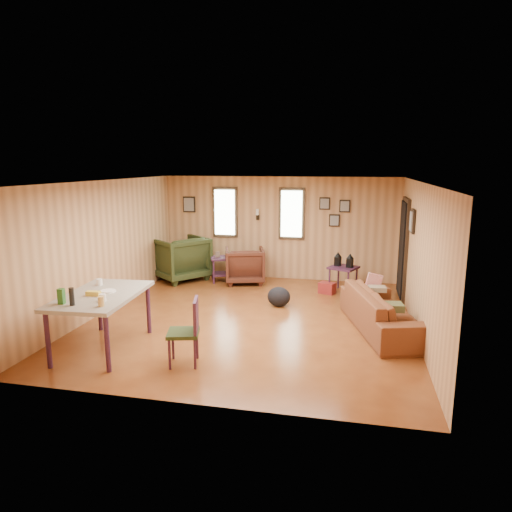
# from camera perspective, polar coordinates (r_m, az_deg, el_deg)

# --- Properties ---
(room) EXTENTS (5.54, 6.04, 2.44)m
(room) POSITION_cam_1_polar(r_m,az_deg,el_deg) (8.06, 0.99, 0.86)
(room) COLOR brown
(room) RESTS_ON ground
(sofa) EXTENTS (1.26, 2.36, 0.88)m
(sofa) POSITION_cam_1_polar(r_m,az_deg,el_deg) (7.76, 15.78, -5.82)
(sofa) COLOR brown
(sofa) RESTS_ON ground
(recliner_brown) EXTENTS (1.06, 1.02, 0.89)m
(recliner_brown) POSITION_cam_1_polar(r_m,az_deg,el_deg) (10.42, -1.43, -0.96)
(recliner_brown) COLOR #452014
(recliner_brown) RESTS_ON ground
(recliner_green) EXTENTS (1.48, 1.49, 1.12)m
(recliner_green) POSITION_cam_1_polar(r_m,az_deg,el_deg) (10.82, -9.44, -0.02)
(recliner_green) COLOR #293417
(recliner_green) RESTS_ON ground
(end_table) EXTENTS (0.70, 0.67, 0.71)m
(end_table) POSITION_cam_1_polar(r_m,az_deg,el_deg) (10.57, -4.15, -1.09)
(end_table) COLOR #431D38
(end_table) RESTS_ON ground
(side_table) EXTENTS (0.70, 0.70, 0.85)m
(side_table) POSITION_cam_1_polar(r_m,az_deg,el_deg) (9.81, 10.89, -1.16)
(side_table) COLOR #431D38
(side_table) RESTS_ON ground
(cooler) EXTENTS (0.39, 0.34, 0.23)m
(cooler) POSITION_cam_1_polar(r_m,az_deg,el_deg) (9.75, 8.89, -3.97)
(cooler) COLOR maroon
(cooler) RESTS_ON ground
(backpack) EXTENTS (0.51, 0.43, 0.38)m
(backpack) POSITION_cam_1_polar(r_m,az_deg,el_deg) (8.76, 2.88, -5.11)
(backpack) COLOR black
(backpack) RESTS_ON ground
(sofa_pillows) EXTENTS (0.57, 1.54, 0.31)m
(sofa_pillows) POSITION_cam_1_polar(r_m,az_deg,el_deg) (8.10, 15.58, -4.72)
(sofa_pillows) COLOR #4A4E2B
(sofa_pillows) RESTS_ON sofa
(dining_table) EXTENTS (1.10, 1.72, 1.09)m
(dining_table) POSITION_cam_1_polar(r_m,az_deg,el_deg) (7.00, -18.86, -5.10)
(dining_table) COLOR gray
(dining_table) RESTS_ON ground
(dining_chair) EXTENTS (0.51, 0.51, 0.92)m
(dining_chair) POSITION_cam_1_polar(r_m,az_deg,el_deg) (6.30, -8.46, -8.89)
(dining_chair) COLOR #293417
(dining_chair) RESTS_ON ground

